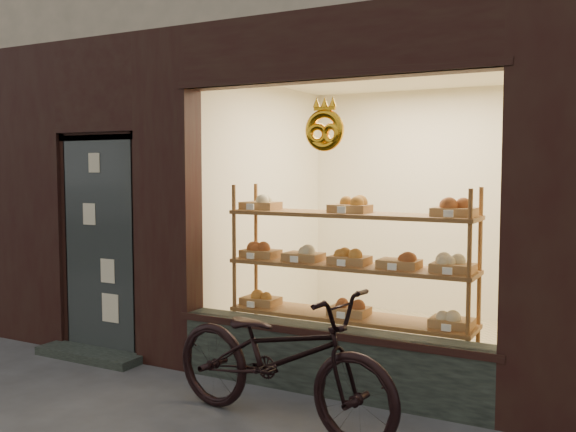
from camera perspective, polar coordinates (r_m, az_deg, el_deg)
The scene contains 2 objects.
display_shelf at distance 5.65m, azimuth 5.48°, elevation -5.91°, with size 2.20×0.45×1.70m.
bicycle at distance 4.70m, azimuth -0.74°, elevation -12.37°, with size 0.67×1.93×1.01m, color black.
Camera 1 is at (2.59, -2.58, 1.86)m, focal length 40.00 mm.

